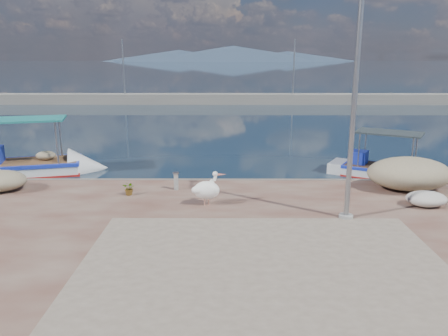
% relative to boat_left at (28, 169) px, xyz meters
% --- Properties ---
extents(ground, '(1400.00, 1400.00, 0.00)m').
position_rel_boat_left_xyz_m(ground, '(9.38, -7.71, -0.24)').
color(ground, '#162635').
rests_on(ground, ground).
extents(quay_patch, '(9.00, 7.00, 0.01)m').
position_rel_boat_left_xyz_m(quay_patch, '(10.38, -10.71, 0.26)').
color(quay_patch, gray).
rests_on(quay_patch, quay).
extents(breakwater, '(120.00, 2.20, 7.50)m').
position_rel_boat_left_xyz_m(breakwater, '(9.37, 32.29, 0.36)').
color(breakwater, gray).
rests_on(breakwater, ground).
extents(mountains, '(370.00, 280.00, 22.00)m').
position_rel_boat_left_xyz_m(mountains, '(13.77, 642.29, 9.27)').
color(mountains, '#28384C').
rests_on(mountains, ground).
extents(boat_left, '(6.79, 3.67, 3.11)m').
position_rel_boat_left_xyz_m(boat_left, '(0.00, 0.00, 0.00)').
color(boat_left, white).
rests_on(boat_left, ground).
extents(boat_right, '(5.33, 4.05, 2.49)m').
position_rel_boat_left_xyz_m(boat_right, '(16.82, -0.46, -0.05)').
color(boat_right, white).
rests_on(boat_right, ground).
extents(pelican, '(1.22, 0.84, 1.16)m').
position_rel_boat_left_xyz_m(pelican, '(8.81, -5.91, 0.80)').
color(pelican, tan).
rests_on(pelican, quay).
extents(lamp_post, '(0.44, 0.96, 7.00)m').
position_rel_boat_left_xyz_m(lamp_post, '(13.25, -7.10, 3.56)').
color(lamp_post, gray).
rests_on(lamp_post, quay).
extents(bollard_near, '(0.23, 0.23, 0.69)m').
position_rel_boat_left_xyz_m(bollard_near, '(7.55, -4.14, 0.63)').
color(bollard_near, gray).
rests_on(bollard_near, quay).
extents(potted_plant, '(0.57, 0.53, 0.51)m').
position_rel_boat_left_xyz_m(potted_plant, '(5.91, -4.81, 0.51)').
color(potted_plant, '#33722D').
rests_on(potted_plant, quay).
extents(net_pile_c, '(3.16, 2.26, 1.24)m').
position_rel_boat_left_xyz_m(net_pile_c, '(16.44, -4.03, 0.88)').
color(net_pile_c, tan).
rests_on(net_pile_c, quay).
extents(net_pile_b, '(1.96, 1.53, 0.76)m').
position_rel_boat_left_xyz_m(net_pile_b, '(0.88, -4.27, 0.64)').
color(net_pile_b, tan).
rests_on(net_pile_b, quay).
extents(net_pile_d, '(1.37, 1.03, 0.51)m').
position_rel_boat_left_xyz_m(net_pile_d, '(16.27, -5.99, 0.51)').
color(net_pile_d, beige).
rests_on(net_pile_d, quay).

